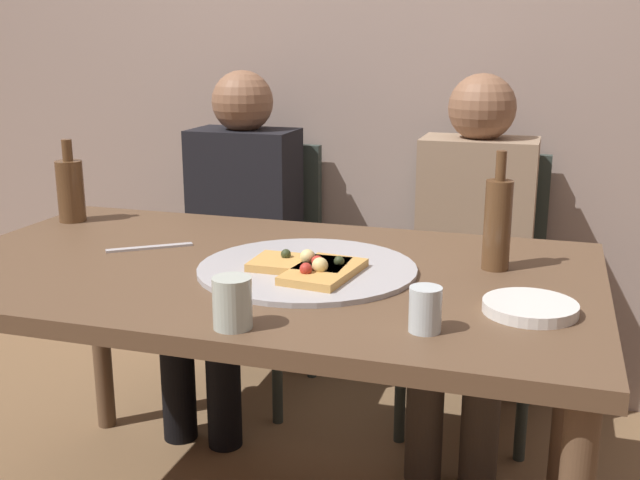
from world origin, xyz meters
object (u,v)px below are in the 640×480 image
(wine_bottle, at_px, (497,223))
(tumbler_far, at_px, (425,309))
(chair_left, at_px, (253,253))
(pizza_slice_extra, at_px, (323,271))
(dining_table, at_px, (260,296))
(plate_stack, at_px, (530,307))
(beer_bottle, at_px, (70,189))
(guest_in_beanie, at_px, (472,247))
(pizza_slice_last, at_px, (300,264))
(tumbler_near, at_px, (232,303))
(guest_in_sweater, at_px, (235,228))
(table_knife, at_px, (150,248))
(chair_right, at_px, (475,272))
(pizza_tray, at_px, (307,269))

(wine_bottle, relative_size, tumbler_far, 3.27)
(chair_left, bearing_deg, pizza_slice_extra, 120.86)
(dining_table, height_order, plate_stack, plate_stack)
(beer_bottle, xyz_separation_m, guest_in_beanie, (1.13, 0.44, -0.20))
(dining_table, bearing_deg, pizza_slice_extra, -19.93)
(chair_left, distance_m, guest_in_beanie, 0.83)
(pizza_slice_last, relative_size, tumbler_near, 2.24)
(tumbler_far, distance_m, guest_in_sweater, 1.31)
(pizza_slice_last, relative_size, guest_in_beanie, 0.19)
(plate_stack, xyz_separation_m, guest_in_sweater, (-1.00, 0.85, -0.11))
(table_knife, bearing_deg, chair_right, 10.33)
(tumbler_far, bearing_deg, pizza_slice_extra, 138.97)
(pizza_slice_last, relative_size, table_knife, 1.00)
(pizza_tray, height_order, tumbler_far, tumbler_far)
(wine_bottle, height_order, chair_left, wine_bottle)
(tumbler_near, distance_m, tumbler_far, 0.36)
(plate_stack, xyz_separation_m, chair_right, (-0.20, 1.00, -0.24))
(dining_table, xyz_separation_m, pizza_slice_extra, (0.18, -0.07, 0.10))
(chair_right, distance_m, guest_in_beanie, 0.20)
(dining_table, relative_size, plate_stack, 8.49)
(pizza_slice_extra, distance_m, tumbler_near, 0.33)
(wine_bottle, bearing_deg, chair_right, 98.78)
(beer_bottle, relative_size, chair_left, 0.27)
(pizza_slice_extra, xyz_separation_m, beer_bottle, (-0.88, 0.33, 0.07))
(tumbler_near, distance_m, chair_left, 1.36)
(wine_bottle, height_order, guest_in_beanie, guest_in_beanie)
(pizza_tray, distance_m, guest_in_sweater, 0.88)
(pizza_tray, bearing_deg, wine_bottle, 19.79)
(plate_stack, bearing_deg, dining_table, 167.44)
(plate_stack, height_order, table_knife, plate_stack)
(chair_right, xyz_separation_m, guest_in_beanie, (0.00, -0.15, 0.13))
(plate_stack, xyz_separation_m, table_knife, (-0.96, 0.20, -0.01))
(guest_in_sweater, bearing_deg, dining_table, 117.78)
(chair_left, bearing_deg, beer_bottle, 60.95)
(pizza_slice_last, distance_m, guest_in_sweater, 0.89)
(table_knife, xyz_separation_m, guest_in_beanie, (0.76, 0.65, -0.11))
(dining_table, distance_m, tumbler_far, 0.55)
(chair_left, bearing_deg, chair_right, -180.00)
(dining_table, distance_m, pizza_slice_last, 0.15)
(tumbler_far, xyz_separation_m, table_knife, (-0.78, 0.36, -0.04))
(pizza_tray, xyz_separation_m, table_knife, (-0.45, 0.07, -0.00))
(pizza_slice_extra, bearing_deg, chair_left, 120.86)
(beer_bottle, distance_m, guest_in_beanie, 1.23)
(pizza_slice_extra, bearing_deg, wine_bottle, 30.07)
(chair_right, bearing_deg, pizza_tray, 70.56)
(tumbler_far, height_order, table_knife, tumbler_far)
(wine_bottle, xyz_separation_m, chair_right, (-0.11, 0.72, -0.34))
(pizza_slice_last, relative_size, chair_left, 0.24)
(beer_bottle, relative_size, table_knife, 1.11)
(dining_table, relative_size, pizza_slice_last, 7.19)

